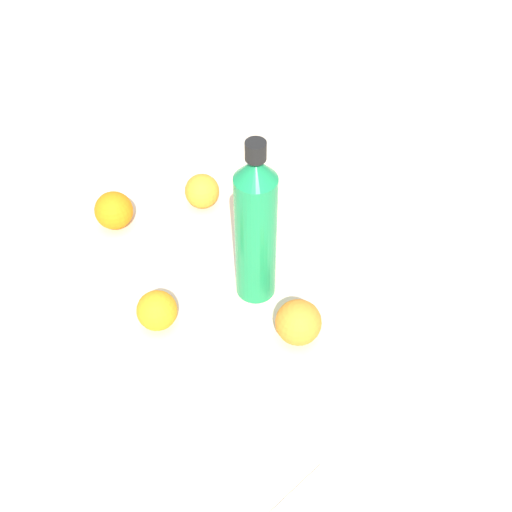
% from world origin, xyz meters
% --- Properties ---
extents(ground_plane, '(2.40, 2.40, 0.00)m').
position_xyz_m(ground_plane, '(0.00, 0.00, 0.00)').
color(ground_plane, beige).
extents(water_bottle, '(0.06, 0.06, 0.30)m').
position_xyz_m(water_bottle, '(-0.00, 0.00, 0.14)').
color(water_bottle, '#198C4C').
rests_on(water_bottle, ground_plane).
extents(orange_0, '(0.07, 0.07, 0.07)m').
position_xyz_m(orange_0, '(0.11, 0.05, 0.04)').
color(orange_0, orange).
rests_on(orange_0, ground_plane).
extents(orange_1, '(0.07, 0.07, 0.07)m').
position_xyz_m(orange_1, '(-0.20, -0.22, 0.03)').
color(orange_1, orange).
rests_on(orange_1, ground_plane).
extents(orange_2, '(0.06, 0.06, 0.06)m').
position_xyz_m(orange_2, '(-0.22, -0.06, 0.03)').
color(orange_2, orange).
rests_on(orange_2, ground_plane).
extents(orange_3, '(0.06, 0.06, 0.06)m').
position_xyz_m(orange_3, '(0.04, -0.17, 0.03)').
color(orange_3, orange).
rests_on(orange_3, ground_plane).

